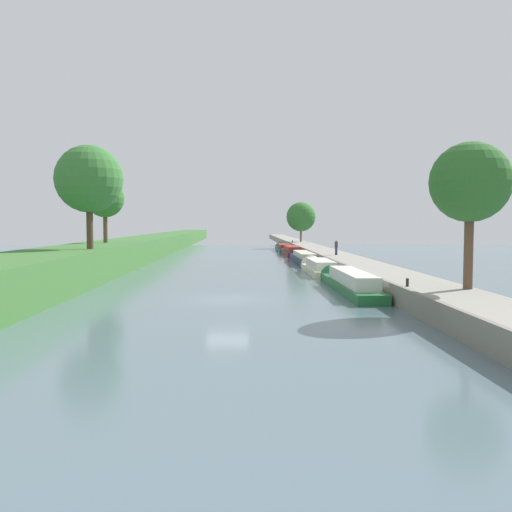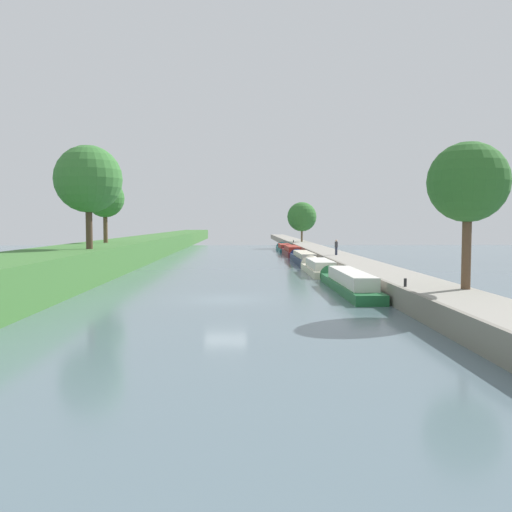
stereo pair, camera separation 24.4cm
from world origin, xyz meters
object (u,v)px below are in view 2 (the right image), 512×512
(narrowboat_navy, at_px, (303,258))
(mooring_bollard_far, at_px, (293,241))
(narrowboat_maroon, at_px, (291,251))
(person_walking, at_px, (336,247))
(mooring_bollard_near, at_px, (405,282))
(narrowboat_cream, at_px, (318,267))
(narrowboat_teal, at_px, (284,248))
(narrowboat_green, at_px, (347,282))

(narrowboat_navy, bearing_deg, mooring_bollard_far, 86.60)
(narrowboat_maroon, relative_size, person_walking, 7.75)
(mooring_bollard_near, distance_m, mooring_bollard_far, 65.40)
(person_walking, bearing_deg, narrowboat_navy, 126.37)
(person_walking, relative_size, mooring_bollard_near, 3.69)
(narrowboat_maroon, xyz_separation_m, mooring_bollard_far, (1.88, 17.25, 0.82))
(narrowboat_cream, relative_size, narrowboat_teal, 0.94)
(narrowboat_teal, bearing_deg, mooring_bollard_far, 67.00)
(mooring_bollard_near, xyz_separation_m, mooring_bollard_far, (0.00, 65.40, 0.00))
(narrowboat_green, distance_m, mooring_bollard_far, 57.89)
(narrowboat_green, height_order, person_walking, person_walking)
(narrowboat_cream, xyz_separation_m, person_walking, (3.15, 8.40, 1.52))
(narrowboat_green, relative_size, narrowboat_maroon, 1.12)
(narrowboat_navy, relative_size, mooring_bollard_near, 32.41)
(narrowboat_green, height_order, mooring_bollard_near, mooring_bollard_near)
(narrowboat_green, xyz_separation_m, narrowboat_maroon, (-0.20, 40.60, -0.02))
(narrowboat_teal, height_order, mooring_bollard_far, mooring_bollard_far)
(mooring_bollard_far, bearing_deg, mooring_bollard_near, -90.00)
(mooring_bollard_near, height_order, mooring_bollard_far, same)
(narrowboat_teal, bearing_deg, narrowboat_maroon, -89.43)
(narrowboat_navy, distance_m, narrowboat_maroon, 14.94)
(narrowboat_green, bearing_deg, mooring_bollard_near, -77.44)
(person_walking, relative_size, mooring_bollard_far, 3.69)
(narrowboat_maroon, bearing_deg, mooring_bollard_far, 83.77)
(narrowboat_teal, bearing_deg, narrowboat_navy, -89.80)
(mooring_bollard_far, bearing_deg, narrowboat_maroon, -96.23)
(narrowboat_cream, relative_size, mooring_bollard_far, 24.60)
(narrowboat_cream, height_order, mooring_bollard_far, mooring_bollard_far)
(narrowboat_teal, bearing_deg, person_walking, -84.17)
(narrowboat_teal, height_order, mooring_bollard_near, mooring_bollard_near)
(mooring_bollard_far, bearing_deg, narrowboat_navy, -93.40)
(narrowboat_maroon, bearing_deg, mooring_bollard_near, -87.76)
(person_walking, bearing_deg, narrowboat_maroon, 99.22)
(person_walking, distance_m, mooring_bollard_near, 28.98)
(mooring_bollard_far, bearing_deg, narrowboat_teal, -113.00)
(narrowboat_green, bearing_deg, narrowboat_navy, 90.51)
(person_walking, bearing_deg, mooring_bollard_far, 91.94)
(narrowboat_maroon, distance_m, mooring_bollard_far, 17.37)
(narrowboat_navy, height_order, person_walking, person_walking)
(person_walking, height_order, mooring_bollard_near, person_walking)
(narrowboat_green, xyz_separation_m, narrowboat_navy, (-0.23, 25.66, -0.03))
(person_walking, bearing_deg, narrowboat_cream, -110.54)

